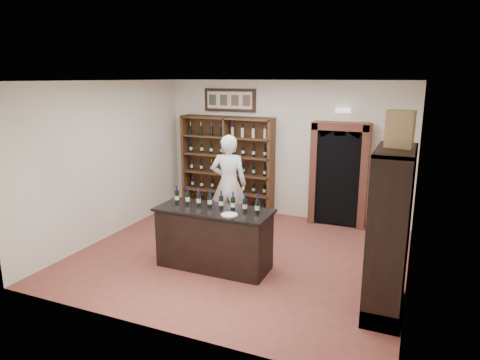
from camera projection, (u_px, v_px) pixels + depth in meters
name	position (u px, v px, depth m)	size (l,w,h in m)	color
floor	(240.00, 255.00, 7.54)	(5.50, 5.50, 0.00)	brown
ceiling	(240.00, 81.00, 6.84)	(5.50, 5.50, 0.00)	white
wall_back	(284.00, 150.00, 9.42)	(5.50, 0.04, 3.00)	silver
wall_left	(109.00, 160.00, 8.23)	(0.04, 5.00, 3.00)	silver
wall_right	(416.00, 188.00, 6.14)	(0.04, 5.00, 3.00)	silver
wine_shelf	(228.00, 164.00, 9.86)	(2.20, 0.38, 2.20)	#50361B
framed_picture	(230.00, 100.00, 9.65)	(1.25, 0.04, 0.52)	black
arched_doorway	(339.00, 172.00, 8.88)	(1.17, 0.35, 2.17)	black
emergency_light	(343.00, 110.00, 8.67)	(0.30, 0.10, 0.10)	white
tasting_counter	(214.00, 239.00, 6.96)	(1.88, 0.78, 1.00)	black
counter_bottle_0	(177.00, 197.00, 7.15)	(0.07, 0.07, 0.30)	black
counter_bottle_1	(188.00, 198.00, 7.07)	(0.07, 0.07, 0.30)	black
counter_bottle_2	(199.00, 199.00, 7.00)	(0.07, 0.07, 0.30)	black
counter_bottle_3	(210.00, 201.00, 6.92)	(0.07, 0.07, 0.30)	black
counter_bottle_4	(221.00, 202.00, 6.84)	(0.07, 0.07, 0.30)	black
counter_bottle_5	(233.00, 204.00, 6.76)	(0.07, 0.07, 0.30)	black
counter_bottle_6	(245.00, 205.00, 6.68)	(0.07, 0.07, 0.30)	black
counter_bottle_7	(257.00, 207.00, 6.60)	(0.07, 0.07, 0.30)	black
side_cabinet	(390.00, 258.00, 5.60)	(0.48, 1.20, 2.20)	black
shopkeeper	(229.00, 184.00, 8.54)	(0.72, 0.47, 1.97)	white
plate	(229.00, 215.00, 6.52)	(0.25, 0.25, 0.02)	beige
wine_crate	(400.00, 129.00, 5.24)	(0.33, 0.14, 0.47)	tan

